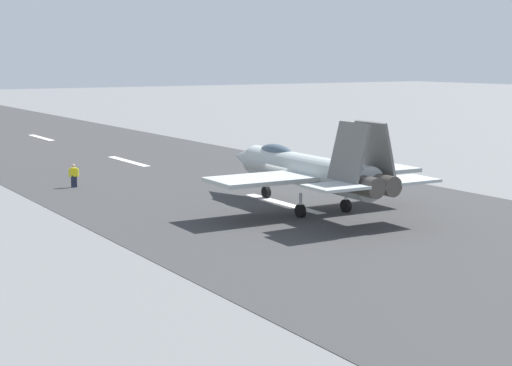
{
  "coord_description": "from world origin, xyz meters",
  "views": [
    {
      "loc": [
        -39.88,
        27.39,
        8.95
      ],
      "look_at": [
        -3.45,
        4.47,
        2.2
      ],
      "focal_mm": 55.67,
      "sensor_mm": 36.0,
      "label": 1
    }
  ],
  "objects_px": {
    "crew_person": "(74,176)",
    "marker_cone_far": "(256,153)",
    "fighter_jet": "(306,169)",
    "marker_cone_mid": "(376,175)"
  },
  "relations": [
    {
      "from": "crew_person",
      "to": "marker_cone_far",
      "type": "relative_size",
      "value": 3.03
    },
    {
      "from": "crew_person",
      "to": "marker_cone_far",
      "type": "height_order",
      "value": "crew_person"
    },
    {
      "from": "fighter_jet",
      "to": "crew_person",
      "type": "bearing_deg",
      "value": 30.24
    },
    {
      "from": "fighter_jet",
      "to": "crew_person",
      "type": "height_order",
      "value": "fighter_jet"
    },
    {
      "from": "crew_person",
      "to": "marker_cone_mid",
      "type": "bearing_deg",
      "value": -111.47
    },
    {
      "from": "fighter_jet",
      "to": "crew_person",
      "type": "distance_m",
      "value": 17.89
    },
    {
      "from": "marker_cone_far",
      "to": "crew_person",
      "type": "bearing_deg",
      "value": 113.27
    },
    {
      "from": "fighter_jet",
      "to": "marker_cone_mid",
      "type": "height_order",
      "value": "fighter_jet"
    },
    {
      "from": "fighter_jet",
      "to": "marker_cone_mid",
      "type": "relative_size",
      "value": 30.05
    },
    {
      "from": "fighter_jet",
      "to": "crew_person",
      "type": "relative_size",
      "value": 9.91
    }
  ]
}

